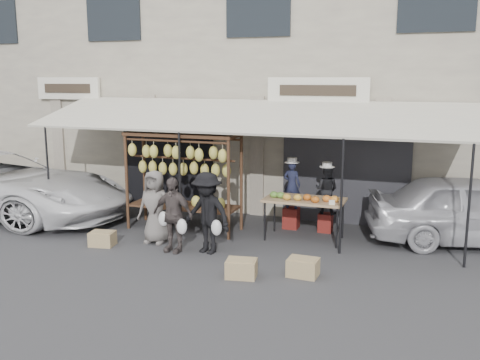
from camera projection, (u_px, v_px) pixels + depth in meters
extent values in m
plane|color=#2D2D30|center=(201.00, 257.00, 10.42)|extent=(90.00, 90.00, 0.00)
cube|color=#B1A890|center=(290.00, 76.00, 15.76)|extent=(24.00, 6.00, 7.00)
cube|color=#232328|center=(345.00, 172.00, 12.64)|extent=(3.00, 0.10, 2.50)
cube|color=black|center=(168.00, 161.00, 14.22)|extent=(2.60, 0.10, 2.50)
cube|color=silver|center=(318.00, 90.00, 12.46)|extent=(2.40, 0.10, 0.60)
cube|color=silver|center=(68.00, 88.00, 14.81)|extent=(2.00, 0.10, 0.60)
cube|color=#BDB8A8|center=(241.00, 116.00, 12.05)|extent=(10.00, 2.34, 0.63)
cylinder|color=black|center=(48.00, 175.00, 12.78)|extent=(0.05, 0.05, 2.30)
cylinder|color=black|center=(180.00, 185.00, 11.60)|extent=(0.05, 0.05, 2.30)
cylinder|color=black|center=(341.00, 197.00, 10.43)|extent=(0.05, 0.05, 2.30)
cylinder|color=black|center=(469.00, 207.00, 9.65)|extent=(0.05, 0.05, 2.30)
cylinder|color=#362215|center=(127.00, 182.00, 12.20)|extent=(0.07, 0.07, 2.20)
cylinder|color=#362215|center=(228.00, 190.00, 11.36)|extent=(0.07, 0.07, 2.20)
cylinder|color=#362215|center=(144.00, 176.00, 12.94)|extent=(0.07, 0.07, 2.20)
cylinder|color=#362215|center=(241.00, 183.00, 12.10)|extent=(0.07, 0.07, 2.20)
cube|color=#362215|center=(183.00, 134.00, 11.95)|extent=(2.60, 0.90, 0.07)
cylinder|color=#362215|center=(176.00, 141.00, 11.64)|extent=(2.50, 0.05, 0.05)
cylinder|color=#362215|center=(190.00, 138.00, 12.29)|extent=(2.50, 0.05, 0.05)
cylinder|color=#362215|center=(183.00, 158.00, 12.05)|extent=(2.50, 0.05, 0.05)
cube|color=#362215|center=(184.00, 206.00, 12.26)|extent=(2.50, 0.80, 0.05)
ellipsoid|color=gold|center=(132.00, 150.00, 12.06)|extent=(0.20, 0.18, 0.30)
ellipsoid|color=gold|center=(146.00, 151.00, 12.11)|extent=(0.20, 0.18, 0.30)
ellipsoid|color=gold|center=(154.00, 151.00, 11.88)|extent=(0.20, 0.18, 0.30)
ellipsoid|color=gold|center=(168.00, 151.00, 11.92)|extent=(0.20, 0.18, 0.30)
ellipsoid|color=gold|center=(176.00, 152.00, 11.69)|extent=(0.20, 0.18, 0.30)
ellipsoid|color=gold|center=(190.00, 152.00, 11.74)|extent=(0.20, 0.18, 0.30)
ellipsoid|color=gold|center=(199.00, 155.00, 11.51)|extent=(0.20, 0.18, 0.30)
ellipsoid|color=gold|center=(213.00, 153.00, 11.55)|extent=(0.20, 0.18, 0.30)
ellipsoid|color=gold|center=(223.00, 156.00, 11.33)|extent=(0.20, 0.18, 0.30)
ellipsoid|color=gold|center=(143.00, 167.00, 12.45)|extent=(0.20, 0.18, 0.30)
ellipsoid|color=gold|center=(153.00, 167.00, 12.36)|extent=(0.20, 0.18, 0.30)
ellipsoid|color=gold|center=(163.00, 168.00, 12.27)|extent=(0.20, 0.18, 0.30)
ellipsoid|color=gold|center=(173.00, 169.00, 12.19)|extent=(0.20, 0.18, 0.30)
ellipsoid|color=gold|center=(183.00, 169.00, 12.10)|extent=(0.20, 0.18, 0.30)
ellipsoid|color=gold|center=(194.00, 168.00, 12.00)|extent=(0.20, 0.18, 0.30)
ellipsoid|color=gold|center=(205.00, 170.00, 11.92)|extent=(0.20, 0.18, 0.30)
ellipsoid|color=gold|center=(216.00, 170.00, 11.83)|extent=(0.20, 0.18, 0.30)
ellipsoid|color=gold|center=(227.00, 171.00, 11.74)|extent=(0.20, 0.18, 0.30)
cube|color=tan|center=(305.00, 200.00, 11.41)|extent=(1.70, 0.90, 0.05)
cylinder|color=black|center=(265.00, 221.00, 11.41)|extent=(0.04, 0.04, 0.85)
cylinder|color=black|center=(337.00, 228.00, 10.89)|extent=(0.04, 0.04, 0.85)
cylinder|color=black|center=(275.00, 213.00, 12.09)|extent=(0.04, 0.04, 0.85)
cylinder|color=black|center=(343.00, 219.00, 11.58)|extent=(0.04, 0.04, 0.85)
ellipsoid|color=#598C33|center=(274.00, 195.00, 11.49)|extent=(0.18, 0.14, 0.14)
ellipsoid|color=#598C33|center=(280.00, 195.00, 11.43)|extent=(0.18, 0.14, 0.14)
ellipsoid|color=gold|center=(287.00, 197.00, 11.26)|extent=(0.18, 0.14, 0.14)
ellipsoid|color=gold|center=(298.00, 197.00, 11.21)|extent=(0.18, 0.14, 0.14)
ellipsoid|color=#B25919|center=(307.00, 197.00, 11.23)|extent=(0.18, 0.14, 0.14)
ellipsoid|color=#B25919|center=(315.00, 200.00, 11.02)|extent=(0.18, 0.14, 0.14)
ellipsoid|color=orange|center=(327.00, 198.00, 11.12)|extent=(0.18, 0.14, 0.14)
ellipsoid|color=orange|center=(335.00, 199.00, 11.07)|extent=(0.18, 0.14, 0.14)
imported|color=#1D2139|center=(292.00, 185.00, 12.24)|extent=(0.42, 0.28, 1.10)
imported|color=black|center=(326.00, 190.00, 11.95)|extent=(0.59, 0.50, 1.10)
imported|color=#66605C|center=(155.00, 207.00, 11.21)|extent=(0.77, 0.51, 1.55)
imported|color=#473E3C|center=(173.00, 215.00, 10.64)|extent=(0.92, 0.44, 1.52)
imported|color=black|center=(207.00, 213.00, 10.55)|extent=(1.16, 0.83, 1.63)
cube|color=maroon|center=(291.00, 218.00, 12.39)|extent=(0.43, 0.43, 0.48)
cube|color=maroon|center=(325.00, 223.00, 12.10)|extent=(0.37, 0.37, 0.43)
cube|color=tan|center=(241.00, 268.00, 9.36)|extent=(0.58, 0.48, 0.31)
cube|color=tan|center=(303.00, 267.00, 9.41)|extent=(0.54, 0.42, 0.31)
cube|color=tan|center=(102.00, 239.00, 11.11)|extent=(0.55, 0.46, 0.30)
imported|color=#B4B3B9|center=(474.00, 210.00, 11.13)|extent=(4.61, 2.75, 1.47)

